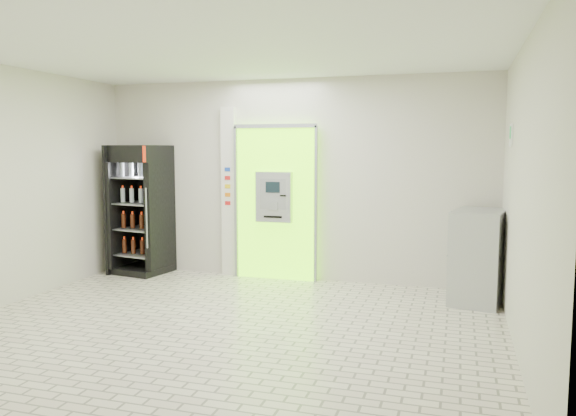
% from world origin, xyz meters
% --- Properties ---
extents(ground, '(6.00, 6.00, 0.00)m').
position_xyz_m(ground, '(0.00, 0.00, 0.00)').
color(ground, beige).
rests_on(ground, ground).
extents(room_shell, '(6.00, 6.00, 6.00)m').
position_xyz_m(room_shell, '(0.00, 0.00, 1.84)').
color(room_shell, beige).
rests_on(room_shell, ground).
extents(atm_assembly, '(1.30, 0.24, 2.33)m').
position_xyz_m(atm_assembly, '(-0.20, 2.41, 1.17)').
color(atm_assembly, '#71ED08').
rests_on(atm_assembly, ground).
extents(pillar, '(0.22, 0.11, 2.60)m').
position_xyz_m(pillar, '(-0.98, 2.45, 1.30)').
color(pillar, silver).
rests_on(pillar, ground).
extents(beverage_cooler, '(0.87, 0.82, 2.02)m').
position_xyz_m(beverage_cooler, '(-2.37, 2.16, 0.97)').
color(beverage_cooler, black).
rests_on(beverage_cooler, ground).
extents(steel_cabinet, '(0.76, 0.99, 1.19)m').
position_xyz_m(steel_cabinet, '(2.69, 1.90, 0.59)').
color(steel_cabinet, '#A4A7AC').
rests_on(steel_cabinet, ground).
extents(exit_sign, '(0.02, 0.22, 0.26)m').
position_xyz_m(exit_sign, '(2.99, 1.40, 2.12)').
color(exit_sign, white).
rests_on(exit_sign, room_shell).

